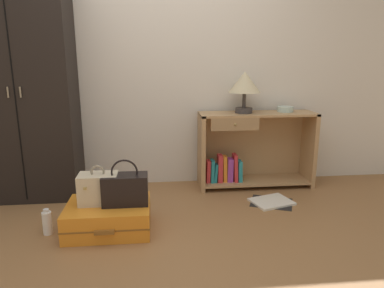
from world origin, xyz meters
The scene contains 11 objects.
ground_plane centered at (0.00, 0.00, 0.00)m, with size 9.00×9.00×0.00m, color olive.
back_wall centered at (0.00, 1.50, 1.30)m, with size 6.40×0.10×2.60m, color silver.
wardrobe centered at (-1.19, 1.20, 1.01)m, with size 0.87×0.47×2.03m.
bookshelf centered at (0.94, 1.27, 0.38)m, with size 1.16×0.36×0.76m.
table_lamp centered at (0.85, 1.26, 1.04)m, with size 0.31×0.31×0.40m.
bowl centered at (1.29, 1.29, 0.79)m, with size 0.16×0.16×0.05m, color silver.
suitcase_large centered at (-0.39, 0.42, 0.11)m, with size 0.64×0.50×0.21m.
train_case centered at (-0.46, 0.45, 0.33)m, with size 0.29×0.19×0.30m.
handbag centered at (-0.26, 0.41, 0.33)m, with size 0.34×0.17×0.35m.
bottle centered at (-0.85, 0.39, 0.09)m, with size 0.07×0.07×0.20m.
open_book_on_floor centered at (1.02, 0.79, 0.01)m, with size 0.45×0.41×0.02m.
Camera 1 is at (-0.02, -2.13, 1.29)m, focal length 33.05 mm.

